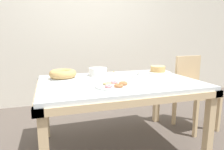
{
  "coord_description": "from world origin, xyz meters",
  "views": [
    {
      "loc": [
        -0.68,
        -1.89,
        1.18
      ],
      "look_at": [
        -0.07,
        0.01,
        0.8
      ],
      "focal_mm": 32.0,
      "sensor_mm": 36.0,
      "label": 1
    }
  ],
  "objects_px": {
    "chair": "(193,88)",
    "tealight_right_edge": "(113,73)",
    "cake_chocolate_round": "(158,70)",
    "tealight_near_cakes": "(133,78)",
    "cake_golden_bundt": "(63,74)",
    "plate_stack": "(98,72)",
    "tealight_near_front": "(139,74)",
    "pastry_platter": "(115,85)"
  },
  "relations": [
    {
      "from": "chair",
      "to": "cake_chocolate_round",
      "type": "height_order",
      "value": "chair"
    },
    {
      "from": "chair",
      "to": "plate_stack",
      "type": "height_order",
      "value": "chair"
    },
    {
      "from": "chair",
      "to": "tealight_right_edge",
      "type": "xyz_separation_m",
      "value": [
        -1.04,
        0.19,
        0.23
      ]
    },
    {
      "from": "pastry_platter",
      "to": "tealight_right_edge",
      "type": "height_order",
      "value": "pastry_platter"
    },
    {
      "from": "chair",
      "to": "cake_chocolate_round",
      "type": "bearing_deg",
      "value": 170.01
    },
    {
      "from": "cake_chocolate_round",
      "to": "pastry_platter",
      "type": "relative_size",
      "value": 0.89
    },
    {
      "from": "cake_chocolate_round",
      "to": "pastry_platter",
      "type": "distance_m",
      "value": 0.93
    },
    {
      "from": "cake_chocolate_round",
      "to": "tealight_near_cakes",
      "type": "distance_m",
      "value": 0.52
    },
    {
      "from": "cake_golden_bundt",
      "to": "tealight_right_edge",
      "type": "distance_m",
      "value": 0.63
    },
    {
      "from": "cake_golden_bundt",
      "to": "pastry_platter",
      "type": "relative_size",
      "value": 0.81
    },
    {
      "from": "tealight_near_cakes",
      "to": "chair",
      "type": "bearing_deg",
      "value": 9.91
    },
    {
      "from": "tealight_right_edge",
      "to": "tealight_near_cakes",
      "type": "height_order",
      "value": "same"
    },
    {
      "from": "chair",
      "to": "cake_golden_bundt",
      "type": "bearing_deg",
      "value": 177.95
    },
    {
      "from": "pastry_platter",
      "to": "chair",
      "type": "bearing_deg",
      "value": 20.07
    },
    {
      "from": "pastry_platter",
      "to": "plate_stack",
      "type": "distance_m",
      "value": 0.58
    },
    {
      "from": "cake_chocolate_round",
      "to": "cake_golden_bundt",
      "type": "xyz_separation_m",
      "value": [
        -1.17,
        -0.03,
        0.01
      ]
    },
    {
      "from": "chair",
      "to": "plate_stack",
      "type": "distance_m",
      "value": 1.29
    },
    {
      "from": "cake_golden_bundt",
      "to": "plate_stack",
      "type": "height_order",
      "value": "cake_golden_bundt"
    },
    {
      "from": "cake_chocolate_round",
      "to": "tealight_near_cakes",
      "type": "bearing_deg",
      "value": -151.0
    },
    {
      "from": "tealight_right_edge",
      "to": "tealight_near_front",
      "type": "bearing_deg",
      "value": -35.18
    },
    {
      "from": "cake_golden_bundt",
      "to": "tealight_near_cakes",
      "type": "height_order",
      "value": "cake_golden_bundt"
    },
    {
      "from": "cake_golden_bundt",
      "to": "tealight_near_cakes",
      "type": "distance_m",
      "value": 0.75
    },
    {
      "from": "tealight_near_cakes",
      "to": "tealight_right_edge",
      "type": "bearing_deg",
      "value": 106.71
    },
    {
      "from": "tealight_near_front",
      "to": "tealight_near_cakes",
      "type": "relative_size",
      "value": 1.0
    },
    {
      "from": "cake_chocolate_round",
      "to": "plate_stack",
      "type": "relative_size",
      "value": 1.49
    },
    {
      "from": "plate_stack",
      "to": "tealight_near_front",
      "type": "distance_m",
      "value": 0.48
    },
    {
      "from": "cake_chocolate_round",
      "to": "tealight_near_front",
      "type": "bearing_deg",
      "value": -165.6
    },
    {
      "from": "cake_golden_bundt",
      "to": "tealight_near_front",
      "type": "xyz_separation_m",
      "value": [
        0.87,
        -0.05,
        -0.04
      ]
    },
    {
      "from": "tealight_right_edge",
      "to": "tealight_near_front",
      "type": "distance_m",
      "value": 0.31
    },
    {
      "from": "tealight_near_cakes",
      "to": "tealight_near_front",
      "type": "bearing_deg",
      "value": 49.22
    },
    {
      "from": "cake_chocolate_round",
      "to": "chair",
      "type": "bearing_deg",
      "value": -9.99
    },
    {
      "from": "cake_chocolate_round",
      "to": "plate_stack",
      "type": "distance_m",
      "value": 0.77
    },
    {
      "from": "cake_golden_bundt",
      "to": "plate_stack",
      "type": "bearing_deg",
      "value": 9.18
    },
    {
      "from": "cake_golden_bundt",
      "to": "tealight_near_front",
      "type": "height_order",
      "value": "cake_golden_bundt"
    },
    {
      "from": "plate_stack",
      "to": "tealight_near_front",
      "type": "bearing_deg",
      "value": -13.98
    },
    {
      "from": "cake_golden_bundt",
      "to": "tealight_right_edge",
      "type": "bearing_deg",
      "value": 11.8
    },
    {
      "from": "plate_stack",
      "to": "tealight_near_front",
      "type": "relative_size",
      "value": 5.25
    },
    {
      "from": "tealight_right_edge",
      "to": "chair",
      "type": "bearing_deg",
      "value": -10.18
    },
    {
      "from": "plate_stack",
      "to": "tealight_near_cakes",
      "type": "xyz_separation_m",
      "value": [
        0.32,
        -0.29,
        -0.03
      ]
    },
    {
      "from": "plate_stack",
      "to": "tealight_near_cakes",
      "type": "relative_size",
      "value": 5.25
    },
    {
      "from": "pastry_platter",
      "to": "plate_stack",
      "type": "height_order",
      "value": "plate_stack"
    },
    {
      "from": "chair",
      "to": "tealight_right_edge",
      "type": "bearing_deg",
      "value": 169.82
    }
  ]
}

